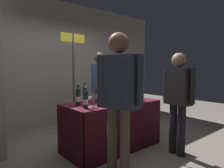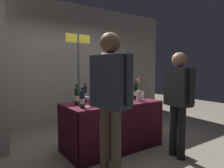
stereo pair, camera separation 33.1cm
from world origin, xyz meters
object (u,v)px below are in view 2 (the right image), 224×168
(display_bottle_0, at_px, (109,94))
(wine_glass_near_vendor, at_px, (131,92))
(featured_wine_bottle, at_px, (82,99))
(taster_foreground_right, at_px, (110,91))
(vendor_presenter, at_px, (104,85))
(wine_glass_mid, at_px, (87,99))
(flower_vase, at_px, (139,93))
(tasting_table, at_px, (112,116))
(booth_signpost, at_px, (78,70))
(wine_glass_near_taster, at_px, (108,95))

(display_bottle_0, xyz_separation_m, wine_glass_near_vendor, (0.62, 0.16, -0.04))
(featured_wine_bottle, xyz_separation_m, wine_glass_near_vendor, (1.28, 0.47, -0.04))
(wine_glass_near_vendor, distance_m, taster_foreground_right, 1.63)
(vendor_presenter, bearing_deg, wine_glass_mid, -32.41)
(featured_wine_bottle, bearing_deg, flower_vase, -0.47)
(tasting_table, bearing_deg, wine_glass_near_vendor, 23.43)
(tasting_table, distance_m, featured_wine_bottle, 0.76)
(flower_vase, distance_m, vendor_presenter, 1.00)
(tasting_table, xyz_separation_m, featured_wine_bottle, (-0.63, -0.18, 0.38))
(taster_foreground_right, bearing_deg, featured_wine_bottle, -7.90)
(featured_wine_bottle, relative_size, booth_signpost, 0.15)
(wine_glass_near_vendor, distance_m, vendor_presenter, 0.62)
(booth_signpost, bearing_deg, wine_glass_near_taster, -84.28)
(display_bottle_0, bearing_deg, wine_glass_near_vendor, 14.69)
(wine_glass_mid, bearing_deg, vendor_presenter, 46.87)
(display_bottle_0, height_order, taster_foreground_right, taster_foreground_right)
(display_bottle_0, relative_size, taster_foreground_right, 0.18)
(tasting_table, bearing_deg, taster_foreground_right, -125.69)
(wine_glass_mid, distance_m, vendor_presenter, 1.28)
(wine_glass_near_taster, relative_size, vendor_presenter, 0.08)
(tasting_table, distance_m, wine_glass_near_taster, 0.40)
(display_bottle_0, xyz_separation_m, booth_signpost, (-0.07, 1.09, 0.39))
(vendor_presenter, bearing_deg, taster_foreground_right, -19.04)
(display_bottle_0, xyz_separation_m, taster_foreground_right, (-0.59, -0.91, 0.16))
(tasting_table, relative_size, taster_foreground_right, 0.91)
(booth_signpost, bearing_deg, flower_vase, -71.65)
(wine_glass_near_taster, relative_size, taster_foreground_right, 0.07)
(vendor_presenter, bearing_deg, wine_glass_near_taster, -15.23)
(taster_foreground_right, bearing_deg, display_bottle_0, -47.40)
(display_bottle_0, xyz_separation_m, wine_glass_near_taster, (0.03, 0.10, -0.03))
(wine_glass_mid, xyz_separation_m, flower_vase, (0.95, -0.06, 0.03))
(featured_wine_bottle, bearing_deg, taster_foreground_right, -83.67)
(featured_wine_bottle, bearing_deg, tasting_table, 16.20)
(display_bottle_0, bearing_deg, wine_glass_near_taster, 72.18)
(featured_wine_bottle, distance_m, display_bottle_0, 0.73)
(wine_glass_near_vendor, bearing_deg, booth_signpost, 126.82)
(display_bottle_0, distance_m, taster_foreground_right, 1.10)
(wine_glass_mid, xyz_separation_m, vendor_presenter, (0.87, 0.93, 0.12))
(flower_vase, bearing_deg, display_bottle_0, 141.90)
(featured_wine_bottle, relative_size, flower_vase, 0.74)
(wine_glass_mid, height_order, flower_vase, flower_vase)
(display_bottle_0, height_order, flower_vase, flower_vase)
(vendor_presenter, height_order, booth_signpost, booth_signpost)
(featured_wine_bottle, relative_size, wine_glass_near_vendor, 2.38)
(wine_glass_near_vendor, relative_size, flower_vase, 0.31)
(taster_foreground_right, bearing_deg, wine_glass_mid, -17.28)
(wine_glass_mid, distance_m, flower_vase, 0.96)
(featured_wine_bottle, bearing_deg, wine_glass_near_taster, 30.11)
(display_bottle_0, bearing_deg, vendor_presenter, 65.19)
(featured_wine_bottle, height_order, wine_glass_near_vendor, featured_wine_bottle)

